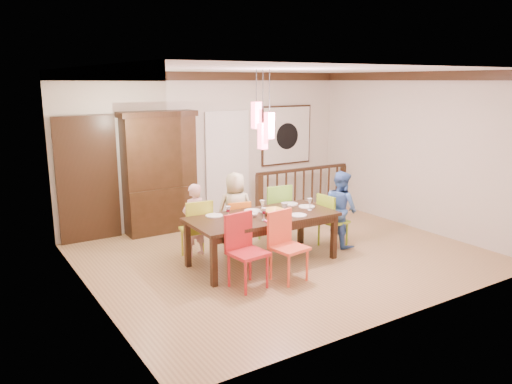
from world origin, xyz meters
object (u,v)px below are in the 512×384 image
person_far_left (194,220)px  person_end_right (341,209)px  china_hutch (160,172)px  dining_table (262,220)px  person_far_mid (235,210)px  balustrade (304,189)px  chair_far_left (196,224)px  chair_end_right (333,217)px

person_far_left → person_end_right: size_ratio=0.92×
person_far_left → china_hutch: bearing=-105.5°
dining_table → person_far_mid: 0.86m
dining_table → balustrade: (2.36, 2.03, -0.17)m
chair_far_left → person_far_left: bearing=-95.7°
china_hutch → balustrade: (3.04, -0.35, -0.61)m
balustrade → person_far_mid: 2.62m
chair_end_right → person_far_left: size_ratio=0.77×
chair_far_left → person_end_right: (2.33, -0.75, 0.10)m
china_hutch → person_end_right: china_hutch is taller
chair_end_right → person_far_left: bearing=65.2°
chair_end_right → chair_far_left: bearing=67.8°
chair_far_left → person_end_right: 2.45m
china_hutch → chair_end_right: bearing=-48.4°
chair_far_left → chair_end_right: chair_far_left is taller
china_hutch → person_far_mid: bearing=-65.0°
dining_table → chair_end_right: bearing=0.9°
dining_table → china_hutch: 2.51m
person_far_left → person_far_mid: person_far_mid is taller
dining_table → person_end_right: bearing=0.2°
balustrade → person_end_right: bearing=-110.2°
china_hutch → person_far_mid: china_hutch is taller
chair_far_left → person_far_mid: bearing=-164.3°
dining_table → chair_end_right: chair_end_right is taller
chair_far_left → person_far_left: (0.02, 0.10, 0.04)m
china_hutch → person_far_mid: (0.71, -1.51, -0.47)m
balustrade → person_far_mid: size_ratio=1.82×
chair_far_left → person_end_right: person_end_right is taller
china_hutch → person_end_right: (2.24, -2.39, -0.47)m
chair_end_right → person_far_mid: 1.64m
person_end_right → person_far_left: bearing=70.5°
dining_table → person_far_left: bearing=132.8°
balustrade → china_hutch: bearing=174.8°
dining_table → chair_far_left: chair_far_left is taller
chair_far_left → person_end_right: bearing=168.5°
balustrade → person_far_left: size_ratio=1.97×
person_end_right → chair_far_left: bearing=72.9°
person_end_right → person_far_mid: bearing=60.9°
person_far_mid → person_end_right: bearing=164.9°
chair_end_right → person_end_right: 0.19m
balustrade → person_far_left: 3.33m
chair_end_right → person_far_mid: size_ratio=0.71×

